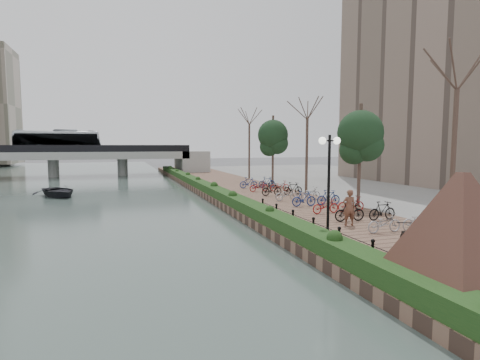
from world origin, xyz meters
name	(u,v)px	position (x,y,z in m)	size (l,w,h in m)	color
ground	(320,271)	(0.00, 0.00, 0.00)	(220.00, 220.00, 0.00)	#59595B
river_water	(17,196)	(-15.00, 25.00, 0.01)	(30.00, 130.00, 0.02)	#42534F
promenade	(254,195)	(4.00, 17.50, 0.25)	(8.00, 75.00, 0.50)	brown
inland_pavement	(410,188)	(20.00, 17.50, 0.25)	(24.00, 75.00, 0.50)	gray
hedge	(207,187)	(0.60, 20.00, 0.80)	(1.10, 56.00, 0.60)	#143814
chain_fence	(325,232)	(1.40, 2.00, 0.85)	(0.10, 14.10, 0.70)	black
granite_monument	(460,231)	(2.06, -3.71, 2.12)	(6.14, 6.14, 3.20)	#44281D
lamppost	(329,162)	(1.96, 2.74, 3.68)	(1.02, 0.32, 4.35)	black
motorcycle	(411,241)	(3.14, -0.82, 1.04)	(0.54, 1.73, 1.08)	black
pedestrian	(349,208)	(4.00, 4.18, 1.38)	(0.64, 0.42, 1.76)	brown
bicycle_parking	(307,196)	(5.50, 11.23, 0.97)	(2.40, 19.89, 1.00)	#9F9DA2
street_trees	(329,155)	(8.00, 12.68, 3.69)	(3.20, 37.12, 6.80)	#3C2B23
apartment_tower	(464,5)	(26.00, 18.00, 18.00)	(12.00, 24.00, 35.00)	gray
bridge	(54,153)	(-14.84, 45.00, 3.37)	(36.00, 10.77, 6.50)	#ABABA5
boat	(58,191)	(-11.54, 23.63, 0.49)	(3.26, 4.57, 0.95)	black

